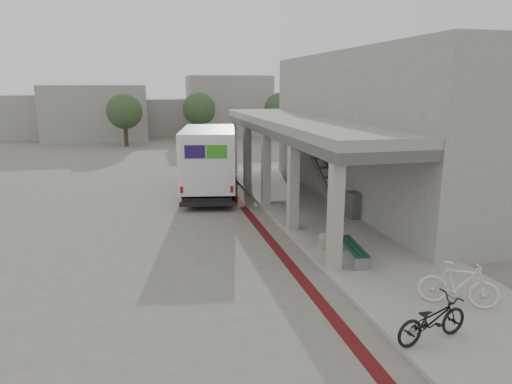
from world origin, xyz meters
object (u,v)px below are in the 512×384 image
object	(u,v)px
utility_cabinet	(353,205)
bicycle_black	(432,319)
fedex_truck	(210,158)
bicycle_cream	(459,284)
bench	(352,249)

from	to	relation	value
utility_cabinet	bicycle_black	size ratio (longest dim) A/B	0.59
fedex_truck	bicycle_black	world-z (taller)	fedex_truck
bicycle_cream	bench	bearing A→B (deg)	51.14
bench	bicycle_cream	size ratio (longest dim) A/B	1.09
bench	bicycle_black	xyz separation A→B (m)	(-0.37, -4.73, 0.15)
bench	bicycle_cream	distance (m)	3.69
bench	utility_cabinet	world-z (taller)	utility_cabinet
utility_cabinet	bicycle_cream	distance (m)	7.83
fedex_truck	bench	xyz separation A→B (m)	(2.98, -10.82, -1.36)
bench	bicycle_black	size ratio (longest dim) A/B	1.11
fedex_truck	utility_cabinet	xyz separation A→B (m)	(5.04, -6.51, -1.15)
bicycle_black	bicycle_cream	world-z (taller)	bicycle_cream
fedex_truck	bicycle_cream	distance (m)	14.94
fedex_truck	bicycle_cream	bearing A→B (deg)	-63.40
bench	bicycle_cream	bearing A→B (deg)	-63.76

